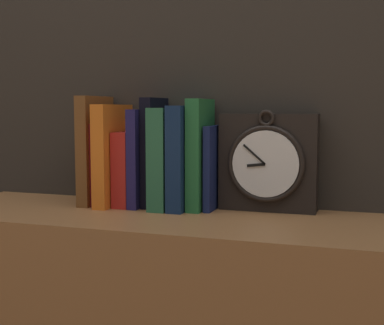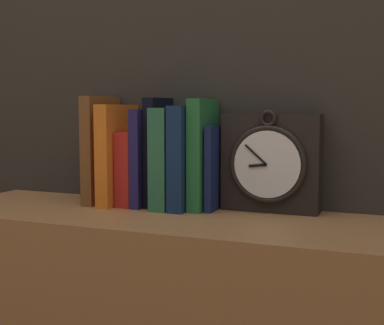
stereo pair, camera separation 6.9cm
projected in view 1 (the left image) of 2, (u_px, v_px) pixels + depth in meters
name	position (u px, v px, depth m)	size (l,w,h in m)	color
wall_back	(218.00, 32.00, 1.27)	(6.00, 0.05, 2.60)	#2D2823
clock	(268.00, 162.00, 1.19)	(0.22, 0.07, 0.23)	black
book_slot0_brown	(95.00, 150.00, 1.29)	(0.03, 0.14, 0.26)	brown
book_slot1_maroon	(105.00, 163.00, 1.29)	(0.01, 0.13, 0.19)	maroon
book_slot2_orange	(113.00, 155.00, 1.26)	(0.03, 0.15, 0.24)	orange
book_slot3_red	(130.00, 168.00, 1.27)	(0.04, 0.13, 0.17)	#B2211B
book_slot4_navy	(142.00, 158.00, 1.25)	(0.02, 0.13, 0.23)	#1E1A4F
book_slot5_black	(155.00, 152.00, 1.25)	(0.03, 0.11, 0.25)	black
book_slot6_green	(166.00, 158.00, 1.23)	(0.04, 0.14, 0.23)	#286343
book_slot7_navy	(184.00, 158.00, 1.21)	(0.04, 0.14, 0.23)	#12264B
book_slot8_green	(200.00, 154.00, 1.21)	(0.03, 0.12, 0.25)	#216635
book_slot9_navy	(213.00, 168.00, 1.21)	(0.02, 0.11, 0.19)	#151E4E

